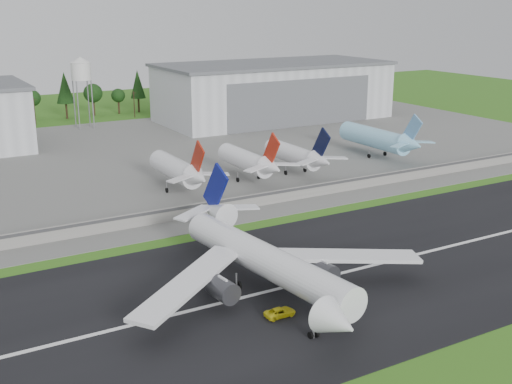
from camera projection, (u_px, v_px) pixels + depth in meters
ground at (390, 289)px, 116.52m from camera, size 600.00×600.00×0.00m
runway at (356, 270)px, 124.84m from camera, size 320.00×60.00×0.10m
runway_centerline at (356, 269)px, 124.82m from camera, size 220.00×1.00×0.02m
apron at (153, 157)px, 216.52m from camera, size 320.00×150.00×0.10m
blast_fence at (245, 202)px, 161.84m from camera, size 240.00×0.61×3.50m
hangar_east at (274, 91)px, 286.11m from camera, size 102.00×47.00×25.20m
water_tower at (81, 69)px, 261.44m from camera, size 8.40×8.40×29.40m
utility_poles at (87, 122)px, 283.21m from camera, size 230.00×3.00×12.00m
treeline at (78, 117)px, 295.72m from camera, size 320.00×16.00×22.00m
main_airliner at (267, 268)px, 113.36m from camera, size 56.93×59.26×18.17m
ground_vehicle at (280, 312)px, 105.85m from camera, size 5.43×2.50×1.51m
parked_jet_red_a at (180, 170)px, 174.61m from camera, size 7.36×31.29×16.80m
parked_jet_red_b at (251, 161)px, 185.13m from camera, size 7.36×31.29×16.68m
parked_jet_navy at (298, 155)px, 192.97m from camera, size 7.36×31.29×16.59m
parked_jet_skyblue at (381, 139)px, 214.32m from camera, size 7.36×37.29×17.15m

